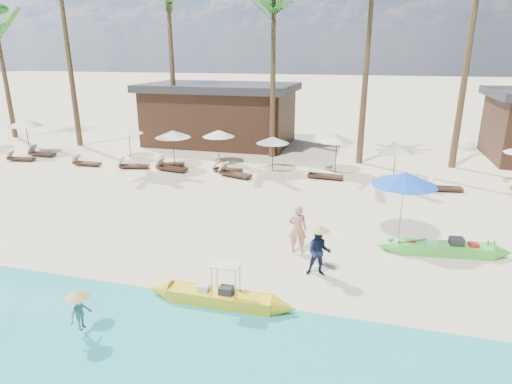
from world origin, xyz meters
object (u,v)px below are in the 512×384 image
(yellow_canoe, at_px, (220,297))
(blue_umbrella, at_px, (405,179))
(green_canoe, at_px, (443,248))
(tourist, at_px, (298,229))

(yellow_canoe, bearing_deg, blue_umbrella, 49.81)
(yellow_canoe, height_order, blue_umbrella, blue_umbrella)
(green_canoe, height_order, blue_umbrella, blue_umbrella)
(tourist, bearing_deg, green_canoe, -173.18)
(yellow_canoe, distance_m, tourist, 3.98)
(tourist, xyz_separation_m, blue_umbrella, (3.37, 2.12, 1.39))
(green_canoe, distance_m, yellow_canoe, 7.81)
(green_canoe, distance_m, tourist, 4.91)
(green_canoe, relative_size, yellow_canoe, 1.05)
(green_canoe, bearing_deg, yellow_canoe, -149.20)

